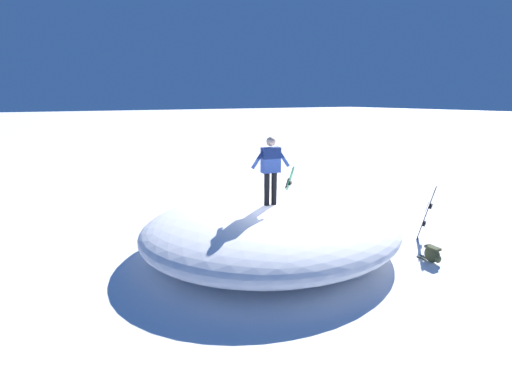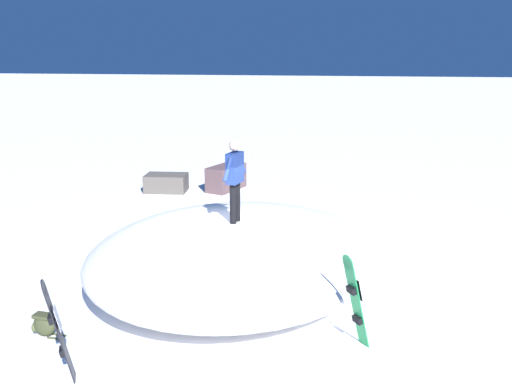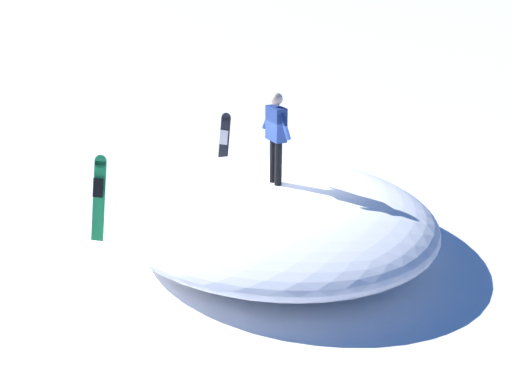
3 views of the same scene
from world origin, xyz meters
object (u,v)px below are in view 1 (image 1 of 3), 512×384
snowboarder_standing (271,166)px  snowboard_secondary_upright (427,212)px  snowboard_primary_upright (288,188)px  backpack_near (432,254)px

snowboarder_standing → snowboard_secondary_upright: bearing=-110.4°
snowboarder_standing → snowboard_secondary_upright: snowboarder_standing is taller
snowboard_primary_upright → backpack_near: (-5.23, -0.71, -0.65)m
snowboarder_standing → snowboard_secondary_upright: 4.78m
snowboard_primary_upright → backpack_near: 5.32m
snowboard_primary_upright → snowboard_secondary_upright: snowboard_primary_upright is taller
snowboarder_standing → backpack_near: 4.57m
snowboard_primary_upright → backpack_near: bearing=-172.2°
snowboarder_standing → snowboard_primary_upright: (2.61, -2.40, -1.44)m
snowboard_secondary_upright → backpack_near: (-1.03, 1.16, -0.63)m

